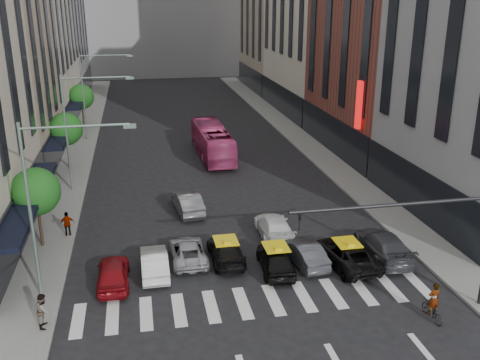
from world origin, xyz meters
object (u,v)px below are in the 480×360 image
streetlamp_mid (78,117)px  taxi_left (226,251)px  bus (212,141)px  pedestrian_far (67,224)px  streetlamp_near (48,188)px  pedestrian_near (43,310)px  car_red (113,273)px  motorcycle (432,311)px  streetlamp_far (92,85)px  taxi_center (276,259)px  car_white_front (154,262)px

streetlamp_mid → taxi_left: 17.35m
bus → pedestrian_far: bus is taller
streetlamp_near → bus: streetlamp_near is taller
taxi_left → pedestrian_near: pedestrian_near is taller
car_red → motorcycle: bearing=157.7°
streetlamp_far → car_red: bearing=-85.2°
streetlamp_far → pedestrian_far: streetlamp_far is taller
taxi_center → bus: bus is taller
pedestrian_near → pedestrian_far: pedestrian_near is taller
streetlamp_far → car_white_front: 31.38m
car_red → pedestrian_far: (-3.00, 6.60, 0.24)m
streetlamp_near → taxi_left: (8.97, 2.12, -5.26)m
car_red → taxi_center: taxi_center is taller
bus → streetlamp_far: bearing=-39.1°
streetlamp_far → taxi_center: size_ratio=2.11×
streetlamp_near → bus: bearing=64.2°
streetlamp_mid → taxi_center: bearing=-53.5°
streetlamp_mid → taxi_left: bearing=-57.1°
car_white_front → taxi_center: bearing=170.8°
taxi_left → pedestrian_far: size_ratio=2.79×
bus → pedestrian_far: bearing=52.8°
streetlamp_near → car_white_front: 7.26m
taxi_left → pedestrian_near: size_ratio=2.64×
bus → pedestrian_far: 19.86m
bus → motorcycle: (6.35, -28.90, -1.09)m
motorcycle → pedestrian_far: (-17.97, 12.81, 0.51)m
car_white_front → streetlamp_near: bearing=15.8°
streetlamp_near → motorcycle: size_ratio=5.38×
car_red → bus: size_ratio=0.38×
motorcycle → pedestrian_far: size_ratio=1.05×
car_white_front → car_red: bearing=19.8°
streetlamp_mid → taxi_center: (11.51, -15.55, -5.18)m
car_white_front → motorcycle: car_white_front is taller
streetlamp_near → pedestrian_near: size_ratio=5.35×
streetlamp_mid → bus: 14.12m
car_red → taxi_center: 8.87m
streetlamp_far → taxi_center: bearing=-70.0°
pedestrian_far → taxi_left: bearing=145.7°
streetlamp_near → bus: (11.27, 23.30, -4.37)m
streetlamp_far → car_red: size_ratio=2.17×
streetlamp_mid → car_red: (2.64, -15.39, -5.20)m
taxi_center → motorcycle: taxi_center is taller
motorcycle → pedestrian_far: 22.08m
bus → car_red: bearing=67.8°
streetlamp_mid → pedestrian_far: streetlamp_mid is taller
streetlamp_near → car_red: (2.64, 0.61, -5.20)m
car_white_front → taxi_center: 6.74m
car_white_front → streetlamp_far: bearing=-81.8°
bus → pedestrian_near: bearing=64.7°
streetlamp_far → taxi_center: (11.51, -31.55, -5.18)m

